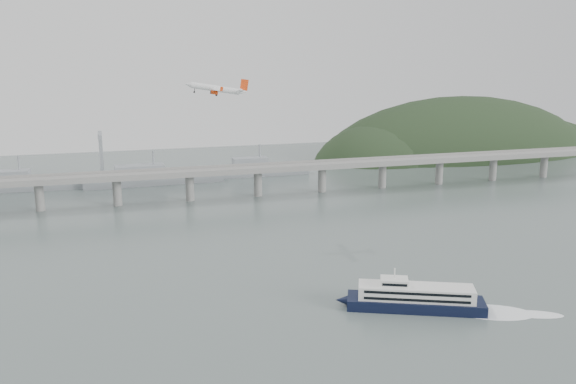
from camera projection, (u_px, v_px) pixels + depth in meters
name	position (u px, v px, depth m)	size (l,w,h in m)	color
ground	(325.00, 303.00, 257.16)	(900.00, 900.00, 0.00)	#566461
bridge	(229.00, 174.00, 439.83)	(800.00, 22.00, 23.90)	gray
headland	(470.00, 170.00, 650.69)	(365.00, 155.00, 156.00)	black
distant_fleet	(12.00, 184.00, 460.38)	(453.00, 60.90, 40.00)	gray
ferry	(416.00, 298.00, 250.12)	(86.62, 44.37, 17.33)	black
airliner	(217.00, 89.00, 318.95)	(33.59, 30.69, 9.14)	white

